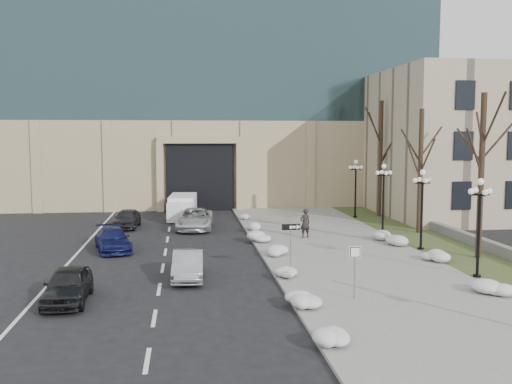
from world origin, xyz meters
TOP-DOWN VIEW (x-y plane):
  - ground at (0.00, 0.00)m, footprint 160.00×160.00m
  - sidewalk at (3.50, 14.00)m, footprint 9.00×40.00m
  - curb at (-1.00, 14.00)m, footprint 0.30×40.00m
  - grass_strip at (10.00, 14.00)m, footprint 4.00×40.00m
  - stone_wall at (12.00, 16.00)m, footprint 0.50×30.00m
  - office_tower at (-2.01, 43.58)m, footprint 40.00×24.70m
  - classical_building at (22.00, 27.98)m, footprint 22.00×18.12m
  - car_a at (-10.08, 4.50)m, footprint 1.76×4.19m
  - car_b at (-5.22, 7.65)m, footprint 1.53×4.07m
  - car_c at (-9.56, 14.86)m, footprint 2.79×4.78m
  - car_d at (-4.69, 21.83)m, footprint 2.88×5.53m
  - car_e at (-9.55, 23.02)m, footprint 1.96×4.18m
  - pedestrian at (2.36, 16.96)m, footprint 0.78×0.61m
  - box_truck at (-5.57, 27.27)m, footprint 2.43×5.94m
  - one_way_sign at (-0.12, 7.87)m, footprint 0.93×0.25m
  - keep_sign at (1.48, 3.16)m, footprint 0.49×0.07m
  - snow_clump_a at (-0.71, -1.95)m, footprint 1.10×1.60m
  - snow_clump_b at (-0.71, 2.66)m, footprint 1.10×1.60m
  - snow_clump_c at (-0.48, 6.95)m, footprint 1.10×1.60m
  - snow_clump_d at (-0.41, 11.60)m, footprint 1.10×1.60m
  - snow_clump_e at (-0.64, 15.92)m, footprint 1.10×1.60m
  - snow_clump_f at (-0.42, 20.01)m, footprint 1.10×1.60m
  - snow_clump_g at (-0.61, 25.41)m, footprint 1.10×1.60m
  - snow_clump_h at (7.62, 2.86)m, footprint 1.10×1.60m
  - snow_clump_i at (7.74, 9.16)m, footprint 1.10×1.60m
  - snow_clump_j at (7.31, 15.31)m, footprint 1.10×1.60m
  - snow_clump_k at (7.23, 13.91)m, footprint 1.10×1.60m
  - lamppost_a at (8.30, 6.00)m, footprint 1.18×1.18m
  - lamppost_b at (8.30, 12.50)m, footprint 1.18×1.18m
  - lamppost_c at (8.30, 19.00)m, footprint 1.18×1.18m
  - lamppost_d at (8.30, 25.50)m, footprint 1.18×1.18m
  - tree_near at (10.50, 10.00)m, footprint 3.20×3.20m
  - tree_mid at (10.50, 18.00)m, footprint 3.20×3.20m
  - tree_far at (10.50, 26.00)m, footprint 3.20×3.20m

SIDE VIEW (x-z plane):
  - ground at x=0.00m, z-range 0.00..0.00m
  - grass_strip at x=10.00m, z-range 0.00..0.10m
  - sidewalk at x=3.50m, z-range 0.00..0.12m
  - curb at x=-1.00m, z-range 0.00..0.14m
  - snow_clump_a at x=-0.71m, z-range 0.12..0.48m
  - snow_clump_b at x=-0.71m, z-range 0.12..0.48m
  - snow_clump_c at x=-0.48m, z-range 0.12..0.48m
  - snow_clump_d at x=-0.41m, z-range 0.12..0.48m
  - snow_clump_e at x=-0.64m, z-range 0.12..0.48m
  - snow_clump_f at x=-0.42m, z-range 0.12..0.48m
  - snow_clump_g at x=-0.61m, z-range 0.12..0.48m
  - snow_clump_h at x=7.62m, z-range 0.12..0.48m
  - snow_clump_i at x=7.74m, z-range 0.12..0.48m
  - snow_clump_j at x=7.31m, z-range 0.12..0.48m
  - snow_clump_k at x=7.23m, z-range 0.12..0.48m
  - stone_wall at x=12.00m, z-range 0.00..0.70m
  - car_c at x=-9.56m, z-range 0.00..1.30m
  - car_b at x=-5.22m, z-range 0.00..1.33m
  - car_e at x=-9.55m, z-range 0.00..1.38m
  - car_a at x=-10.08m, z-range 0.00..1.41m
  - car_d at x=-4.69m, z-range 0.00..1.49m
  - box_truck at x=-5.57m, z-range -0.03..1.82m
  - pedestrian at x=2.36m, z-range 0.12..2.00m
  - keep_sign at x=1.48m, z-range 0.54..2.83m
  - one_way_sign at x=-0.12m, z-range 0.81..3.30m
  - lamppost_a at x=8.30m, z-range 0.69..5.45m
  - lamppost_b at x=8.30m, z-range 0.69..5.45m
  - lamppost_c at x=8.30m, z-range 0.69..5.45m
  - lamppost_d at x=8.30m, z-range 0.69..5.45m
  - tree_mid at x=10.50m, z-range 1.25..9.75m
  - tree_near at x=10.50m, z-range 1.33..10.33m
  - classical_building at x=22.00m, z-range 0.00..12.00m
  - tree_far at x=10.50m, z-range 1.40..10.90m
  - office_tower at x=-2.01m, z-range 0.49..36.49m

